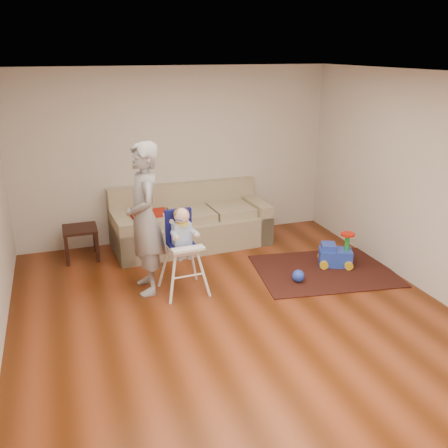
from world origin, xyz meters
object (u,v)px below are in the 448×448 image
object	(u,v)px
sofa	(191,217)
toy_ball	(298,276)
ride_on_toy	(336,249)
high_chair	(183,252)
side_table	(81,243)
adult	(145,219)

from	to	relation	value
sofa	toy_ball	world-z (taller)	sofa
ride_on_toy	toy_ball	xyz separation A→B (m)	(-0.74, -0.32, -0.16)
toy_ball	high_chair	distance (m)	1.58
side_table	toy_ball	world-z (taller)	side_table
ride_on_toy	adult	xyz separation A→B (m)	(-2.66, 0.13, 0.69)
sofa	side_table	size ratio (longest dim) A/B	5.07
ride_on_toy	high_chair	distance (m)	2.26
sofa	toy_ball	distance (m)	2.04
high_chair	adult	distance (m)	0.62
high_chair	ride_on_toy	bearing A→B (deg)	-1.81
toy_ball	ride_on_toy	bearing A→B (deg)	23.39
high_chair	adult	bearing A→B (deg)	151.13
side_table	high_chair	world-z (taller)	high_chair
toy_ball	high_chair	xyz separation A→B (m)	(-1.50, 0.25, 0.44)
sofa	high_chair	xyz separation A→B (m)	(-0.51, -1.49, 0.08)
side_table	toy_ball	bearing A→B (deg)	-33.50
side_table	high_chair	distance (m)	1.92
adult	high_chair	bearing A→B (deg)	64.68
ride_on_toy	adult	world-z (taller)	adult
sofa	ride_on_toy	xyz separation A→B (m)	(1.73, -1.42, -0.20)
sofa	side_table	world-z (taller)	sofa
adult	ride_on_toy	bearing A→B (deg)	87.19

